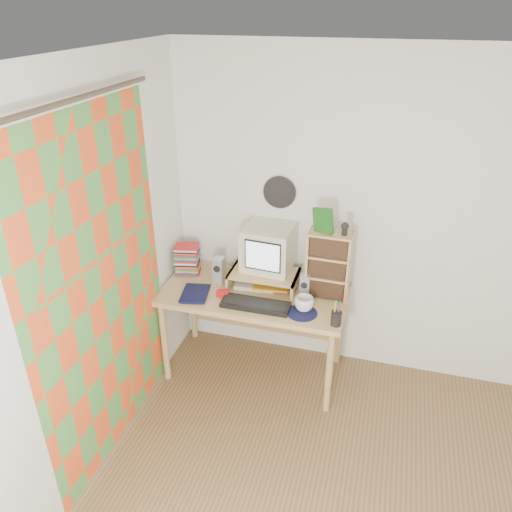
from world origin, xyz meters
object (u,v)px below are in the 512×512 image
Objects in this scene: crt_monitor at (267,250)px; cd_rack at (329,265)px; desk at (256,302)px; dvd_stack at (187,258)px; mug at (304,304)px; keyboard at (256,305)px; diary at (182,292)px.

crt_monitor is 0.48m from cd_rack.
crt_monitor reaches higher than desk.
crt_monitor is at bearing 175.60° from cd_rack.
dvd_stack reaches higher than mug.
desk is 0.50m from mug.
cd_rack reaches higher than keyboard.
diary is at bearing 178.72° from keyboard.
cd_rack is (0.47, 0.30, 0.24)m from keyboard.
dvd_stack is (-0.66, -0.01, -0.16)m from crt_monitor.
keyboard is at bearing -145.77° from cd_rack.
desk is 5.41× the size of dvd_stack.
desk is at bearing 153.20° from mug.
cd_rack is at bearing 5.04° from diary.
desk is 0.58m from diary.
desk is 10.49× the size of mug.
diary reaches higher than desk.
keyboard is 0.57m from diary.
crt_monitor is at bearing 54.61° from desk.
desk is 2.72× the size of cd_rack.
cd_rack is (0.53, 0.04, 0.39)m from desk.
dvd_stack is 1.09× the size of diary.
crt_monitor is 1.38× the size of dvd_stack.
keyboard is at bearing -38.84° from dvd_stack.
cd_rack is 1.10m from diary.
cd_rack is (0.47, -0.05, -0.03)m from crt_monitor.
dvd_stack is 1.05m from mug.
keyboard is 3.72× the size of mug.
keyboard is at bearing -11.50° from diary.
keyboard is 0.60m from cd_rack.
keyboard is (0.01, -0.35, -0.27)m from crt_monitor.
desk is 0.66m from cd_rack.
crt_monitor is at bearing -10.97° from dvd_stack.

